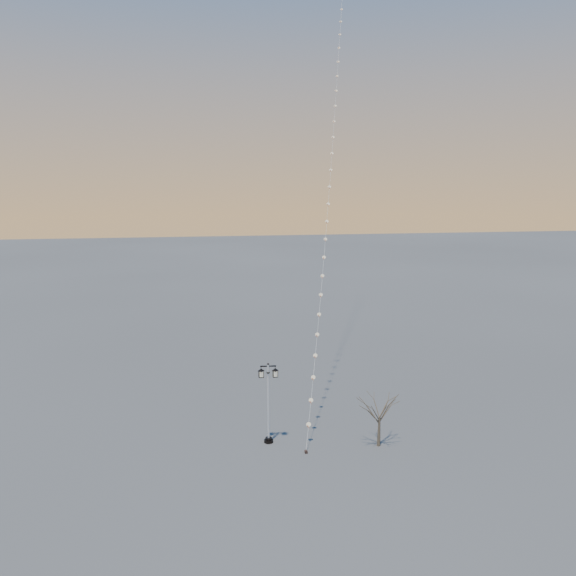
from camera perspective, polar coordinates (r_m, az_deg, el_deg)
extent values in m
plane|color=#4C4C4C|center=(34.96, -1.49, -16.94)|extent=(300.00, 300.00, 0.00)
cylinder|color=black|center=(36.12, -2.06, -15.83)|extent=(0.59, 0.59, 0.17)
cylinder|color=black|center=(36.05, -2.06, -15.61)|extent=(0.42, 0.42, 0.15)
cylinder|color=silver|center=(34.99, -2.09, -11.85)|extent=(0.14, 0.14, 4.97)
cylinder|color=black|center=(34.31, -2.11, -8.91)|extent=(0.21, 0.21, 0.06)
cube|color=black|center=(34.17, -2.11, -8.24)|extent=(1.01, 0.16, 0.06)
sphere|color=black|center=(34.13, -2.11, -8.04)|extent=(0.15, 0.15, 0.15)
pyramid|color=black|center=(34.21, -2.86, -8.51)|extent=(0.46, 0.46, 0.15)
cube|color=beige|center=(34.32, -2.86, -9.02)|extent=(0.27, 0.27, 0.36)
cube|color=black|center=(34.39, -2.85, -9.34)|extent=(0.32, 0.32, 0.04)
pyramid|color=black|center=(34.24, -1.36, -8.48)|extent=(0.46, 0.46, 0.15)
cube|color=beige|center=(34.35, -1.36, -9.00)|extent=(0.27, 0.27, 0.36)
cube|color=black|center=(34.42, -1.36, -9.31)|extent=(0.32, 0.32, 0.04)
cone|color=brown|center=(35.74, 9.58, -14.70)|extent=(0.23, 0.23, 1.95)
cylinder|color=#2E1E18|center=(34.82, 1.92, -16.88)|extent=(0.19, 0.19, 0.19)
cylinder|color=black|center=(34.81, 1.92, -16.84)|extent=(0.03, 0.03, 0.24)
cone|color=orange|center=(50.61, 4.45, 14.01)|extent=(0.08, 0.08, 0.27)
cylinder|color=white|center=(34.60, 1.93, -16.17)|extent=(0.02, 0.02, 0.77)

